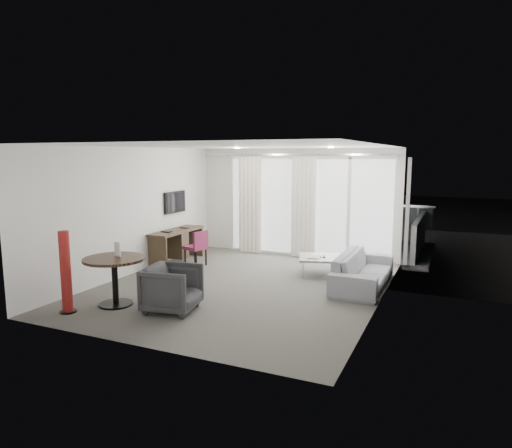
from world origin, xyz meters
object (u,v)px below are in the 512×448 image
at_px(rattan_chair_a, 354,237).
at_px(rattan_chair_b, 388,233).
at_px(red_lamp, 66,272).
at_px(tub_armchair, 172,288).
at_px(desk_chair, 195,248).
at_px(round_table, 115,281).
at_px(sofa, 363,270).
at_px(desk, 177,246).
at_px(coffee_table, 320,265).

distance_m(rattan_chair_a, rattan_chair_b, 1.17).
xyz_separation_m(red_lamp, tub_armchair, (1.47, 0.72, -0.28)).
xyz_separation_m(desk_chair, round_table, (0.22, -2.86, -0.00)).
bearing_deg(red_lamp, sofa, 40.10).
height_order(round_table, sofa, round_table).
bearing_deg(desk, red_lamp, -84.56).
bearing_deg(sofa, tub_armchair, 136.37).
xyz_separation_m(desk_chair, rattan_chair_a, (2.93, 2.81, -0.01)).
distance_m(sofa, rattan_chair_a, 3.05).
xyz_separation_m(desk, sofa, (4.29, -0.24, -0.06)).
bearing_deg(coffee_table, sofa, -27.00).
bearing_deg(red_lamp, rattan_chair_b, 61.70).
height_order(desk, sofa, desk).
distance_m(desk_chair, sofa, 3.73).
relative_size(round_table, red_lamp, 0.77).
bearing_deg(rattan_chair_a, tub_armchair, -103.30).
bearing_deg(round_table, sofa, 38.02).
distance_m(tub_armchair, coffee_table, 3.45).
bearing_deg(coffee_table, desk_chair, -172.27).
bearing_deg(red_lamp, tub_armchair, 26.22).
xyz_separation_m(sofa, rattan_chair_b, (-0.08, 3.86, 0.09)).
bearing_deg(rattan_chair_b, tub_armchair, -113.83).
distance_m(desk, sofa, 4.29).
xyz_separation_m(red_lamp, rattan_chair_a, (3.15, 6.26, -0.26)).
bearing_deg(desk, tub_armchair, -57.56).
height_order(red_lamp, tub_armchair, red_lamp).
xyz_separation_m(desk, coffee_table, (3.31, 0.26, -0.19)).
bearing_deg(coffee_table, red_lamp, -127.82).
height_order(desk, tub_armchair, desk).
bearing_deg(rattan_chair_a, rattan_chair_b, 55.83).
bearing_deg(round_table, rattan_chair_b, 62.58).
xyz_separation_m(desk, rattan_chair_b, (4.21, 3.62, 0.03)).
bearing_deg(desk_chair, rattan_chair_b, 62.15).
bearing_deg(desk_chair, round_table, -69.06).
xyz_separation_m(red_lamp, coffee_table, (2.97, 3.82, -0.46)).
relative_size(tub_armchair, rattan_chair_a, 1.05).
relative_size(red_lamp, rattan_chair_b, 1.60).
height_order(red_lamp, rattan_chair_b, red_lamp).
distance_m(sofa, rattan_chair_b, 3.87).
bearing_deg(tub_armchair, sofa, -53.40).
height_order(sofa, rattan_chair_a, rattan_chair_a).
distance_m(desk_chair, tub_armchair, 3.00).
xyz_separation_m(tub_armchair, rattan_chair_b, (2.40, 6.46, 0.04)).
relative_size(desk_chair, coffee_table, 0.95).
bearing_deg(rattan_chair_b, desk_chair, -137.75).
bearing_deg(red_lamp, desk_chair, 86.33).
bearing_deg(round_table, desk, 104.77).
bearing_deg(desk_chair, tub_armchair, -49.01).
relative_size(red_lamp, rattan_chair_a, 1.68).
height_order(desk, red_lamp, red_lamp).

